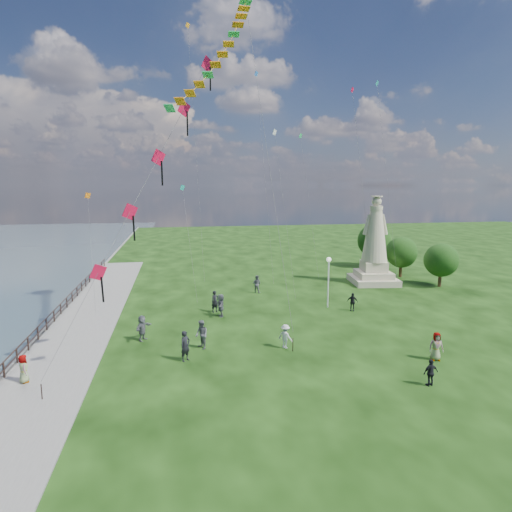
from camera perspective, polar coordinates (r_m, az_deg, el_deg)
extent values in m
cube|color=slate|center=(35.59, -26.38, -9.32)|extent=(0.30, 160.00, 0.60)
cube|color=slate|center=(33.05, -23.13, -10.04)|extent=(5.00, 60.00, 0.10)
cylinder|color=black|center=(28.16, -30.58, -13.02)|extent=(0.11, 0.11, 1.00)
cylinder|color=black|center=(29.91, -29.26, -11.62)|extent=(0.11, 0.11, 1.00)
cylinder|color=black|center=(31.69, -28.10, -10.37)|extent=(0.11, 0.11, 1.00)
cylinder|color=black|center=(33.50, -27.07, -9.25)|extent=(0.11, 0.11, 1.00)
cylinder|color=black|center=(35.33, -26.15, -8.24)|extent=(0.11, 0.11, 1.00)
cylinder|color=black|center=(37.17, -25.33, -7.33)|extent=(0.11, 0.11, 1.00)
cylinder|color=black|center=(39.03, -24.59, -6.51)|extent=(0.11, 0.11, 1.00)
cylinder|color=black|center=(40.90, -23.92, -5.76)|extent=(0.11, 0.11, 1.00)
cylinder|color=black|center=(42.79, -23.30, -5.08)|extent=(0.11, 0.11, 1.00)
cylinder|color=black|center=(44.68, -22.75, -4.45)|extent=(0.11, 0.11, 1.00)
cylinder|color=black|center=(46.59, -22.23, -3.87)|extent=(0.11, 0.11, 1.00)
cylinder|color=black|center=(48.50, -21.76, -3.34)|extent=(0.11, 0.11, 1.00)
cylinder|color=black|center=(50.42, -21.33, -2.85)|extent=(0.11, 0.11, 1.00)
cylinder|color=black|center=(52.34, -20.93, -2.39)|extent=(0.11, 0.11, 1.00)
cylinder|color=black|center=(54.27, -20.55, -1.97)|extent=(0.11, 0.11, 1.00)
cylinder|color=black|center=(56.21, -20.20, -1.58)|extent=(0.11, 0.11, 1.00)
cylinder|color=black|center=(58.15, -19.88, -1.21)|extent=(0.11, 0.11, 1.00)
cylinder|color=black|center=(60.09, -19.58, -0.86)|extent=(0.11, 0.11, 1.00)
cube|color=black|center=(35.19, -26.21, -7.50)|extent=(0.06, 52.00, 0.06)
cube|color=black|center=(35.31, -26.16, -8.17)|extent=(0.06, 52.00, 0.06)
cube|color=#C3B893|center=(48.82, 15.35, -3.12)|extent=(5.24, 5.24, 0.67)
cube|color=#C3B893|center=(48.69, 15.38, -2.35)|extent=(3.99, 3.99, 0.67)
cube|color=#C3B893|center=(48.52, 15.43, -1.32)|extent=(2.74, 2.74, 1.11)
cylinder|color=#C3B893|center=(47.79, 15.76, 6.19)|extent=(1.50, 1.50, 0.45)
sphere|color=#C3B893|center=(47.76, 15.80, 7.02)|extent=(1.03, 1.03, 1.03)
cylinder|color=#C3B893|center=(47.75, 15.82, 7.66)|extent=(1.23, 1.23, 0.11)
cylinder|color=silver|center=(37.99, 9.60, -3.74)|extent=(0.12, 0.12, 4.15)
sphere|color=white|center=(37.56, 9.69, -0.47)|extent=(0.42, 0.42, 0.42)
cylinder|color=#382314|center=(52.98, 18.71, -1.69)|extent=(0.36, 0.36, 1.80)
sphere|color=#10350E|center=(52.64, 18.83, 0.48)|extent=(3.61, 3.61, 3.61)
cylinder|color=#382314|center=(49.38, 23.31, -2.77)|extent=(0.36, 0.36, 1.76)
sphere|color=#10350E|center=(49.03, 23.46, -0.50)|extent=(3.52, 3.52, 3.52)
cylinder|color=#382314|center=(58.37, 15.38, -0.37)|extent=(0.36, 0.36, 2.16)
sphere|color=#10350E|center=(58.02, 15.48, 2.00)|extent=(4.31, 4.31, 4.31)
imported|color=black|center=(26.97, -9.40, -11.75)|extent=(0.82, 0.79, 1.89)
imported|color=#595960|center=(28.68, -7.27, -10.36)|extent=(0.90, 1.09, 1.92)
imported|color=silver|center=(28.71, 3.93, -10.63)|extent=(1.10, 1.11, 1.60)
imported|color=black|center=(25.42, 22.27, -14.19)|extent=(0.91, 0.54, 1.48)
imported|color=#595960|center=(28.94, 22.89, -11.03)|extent=(0.96, 0.70, 1.76)
imported|color=#595960|center=(30.94, -14.92, -9.25)|extent=(1.46, 1.79, 1.79)
imported|color=black|center=(36.55, -5.49, -6.05)|extent=(0.79, 0.67, 1.84)
imported|color=#595960|center=(42.82, 0.09, -3.75)|extent=(1.02, 0.93, 1.78)
imported|color=black|center=(37.67, 12.72, -5.98)|extent=(1.03, 0.79, 1.57)
imported|color=#595960|center=(26.91, -28.57, -13.25)|extent=(0.73, 0.88, 1.55)
imported|color=#595960|center=(35.33, -4.72, -6.54)|extent=(0.76, 1.74, 1.88)
cylinder|color=black|center=(24.70, -26.67, -15.96)|extent=(0.06, 0.06, 0.90)
cube|color=red|center=(24.78, -20.29, -2.07)|extent=(0.87, 0.64, 1.03)
cube|color=black|center=(24.85, -19.80, -4.25)|extent=(0.10, 0.28, 1.48)
cube|color=red|center=(25.76, -16.45, 5.67)|extent=(0.87, 0.64, 1.03)
cube|color=black|center=(25.71, -15.98, 3.56)|extent=(0.10, 0.28, 1.48)
cube|color=red|center=(27.27, -12.88, 12.69)|extent=(0.87, 0.64, 1.03)
cube|color=black|center=(27.12, -12.43, 10.71)|extent=(0.10, 0.28, 1.48)
cube|color=red|center=(29.23, -9.57, 18.82)|extent=(0.87, 0.64, 1.03)
cube|color=black|center=(28.99, -9.14, 17.01)|extent=(0.10, 0.28, 1.48)
cube|color=red|center=(31.56, -6.51, 24.07)|extent=(0.87, 0.64, 1.03)
cube|color=black|center=(31.25, -6.11, 22.43)|extent=(0.10, 0.28, 1.48)
cylinder|color=black|center=(28.30, 4.93, -11.70)|extent=(0.06, 0.06, 0.90)
cube|color=#22BB5C|center=(32.21, -1.41, 30.76)|extent=(0.84, 0.68, 0.14)
cube|color=orange|center=(31.35, -1.64, 30.10)|extent=(0.79, 0.65, 0.15)
cube|color=orange|center=(30.48, -1.98, 29.32)|extent=(0.74, 0.61, 0.15)
cube|color=orange|center=(29.59, -2.43, 28.43)|extent=(0.71, 0.61, 0.16)
cube|color=#22BB5C|center=(28.69, -3.00, 27.43)|extent=(0.71, 0.64, 0.18)
cube|color=orange|center=(27.79, -3.68, 26.35)|extent=(0.71, 0.66, 0.19)
cube|color=orange|center=(26.91, -4.49, 25.21)|extent=(0.70, 0.68, 0.21)
cube|color=orange|center=(26.05, -5.41, 24.05)|extent=(0.69, 0.69, 0.23)
cube|color=#22BB5C|center=(25.21, -6.44, 22.88)|extent=(0.68, 0.69, 0.25)
cube|color=orange|center=(24.41, -7.57, 21.74)|extent=(0.66, 0.69, 0.27)
cube|color=orange|center=(23.65, -8.79, 20.65)|extent=(0.64, 0.68, 0.28)
cube|color=orange|center=(22.93, -10.09, 19.65)|extent=(0.62, 0.67, 0.30)
cube|color=#22BB5C|center=(22.24, -11.44, 18.74)|extent=(0.60, 0.66, 0.31)
cube|color=teal|center=(43.10, -9.79, 8.97)|extent=(0.51, 0.39, 0.57)
cylinder|color=#595959|center=(40.96, -8.84, 1.71)|extent=(1.02, 5.02, 10.36)
cube|color=silver|center=(44.19, 2.50, 16.16)|extent=(0.51, 0.39, 0.57)
cylinder|color=#595959|center=(41.66, 3.87, 5.68)|extent=(1.02, 5.02, 15.79)
cube|color=red|center=(51.66, 12.72, 20.81)|extent=(0.51, 0.39, 0.57)
cylinder|color=#595959|center=(48.49, 13.99, 9.03)|extent=(1.02, 5.02, 21.00)
cube|color=orange|center=(54.20, -9.10, 28.09)|extent=(0.51, 0.39, 0.57)
cylinder|color=#595959|center=(48.94, -7.99, 13.35)|extent=(1.02, 5.02, 28.06)
cube|color=#22BB5C|center=(53.50, 5.96, 15.65)|extent=(0.51, 0.39, 0.57)
cylinder|color=#595959|center=(50.98, 7.14, 6.68)|extent=(1.02, 5.02, 16.46)
cube|color=orange|center=(42.16, -21.53, 7.52)|extent=(0.51, 0.39, 0.57)
cylinder|color=#595959|center=(40.01, -21.08, 0.51)|extent=(1.02, 5.01, 9.68)
cube|color=blue|center=(51.28, 0.04, 23.14)|extent=(0.51, 0.39, 0.57)
cylinder|color=#595959|center=(47.45, 1.20, 10.36)|extent=(1.02, 5.02, 22.77)
cube|color=teal|center=(51.56, 15.85, 21.28)|extent=(0.51, 0.39, 0.57)
cylinder|color=#595959|center=(48.37, 17.13, 9.19)|extent=(1.02, 5.02, 21.50)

